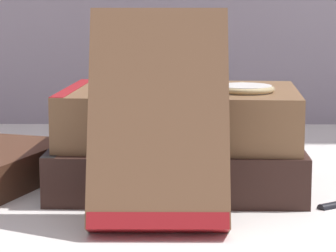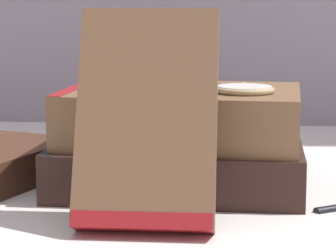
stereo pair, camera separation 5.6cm
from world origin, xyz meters
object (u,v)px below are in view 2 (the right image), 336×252
book_flat_top (177,115)px  reading_glasses (133,151)px  book_flat_bottom (173,165)px  pocket_watch (244,90)px  book_leaning_front (147,126)px

book_flat_top → reading_glasses: size_ratio=2.19×
book_flat_bottom → reading_glasses: (-0.06, 0.16, -0.02)m
book_flat_bottom → pocket_watch: (0.06, -0.02, 0.07)m
book_leaning_front → pocket_watch: book_leaning_front is taller
book_leaning_front → pocket_watch: size_ratio=2.95×
book_flat_bottom → book_flat_top: (0.00, 0.00, 0.05)m
pocket_watch → reading_glasses: 0.24m
book_flat_top → book_flat_bottom: bearing=-129.7°
book_flat_top → reading_glasses: book_flat_top is taller
book_flat_bottom → book_leaning_front: size_ratio=1.37×
pocket_watch → reading_glasses: pocket_watch is taller
book_leaning_front → reading_glasses: size_ratio=1.65×
book_flat_bottom → reading_glasses: 0.17m
pocket_watch → reading_glasses: size_ratio=0.56×
book_flat_bottom → book_flat_top: size_ratio=1.03×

